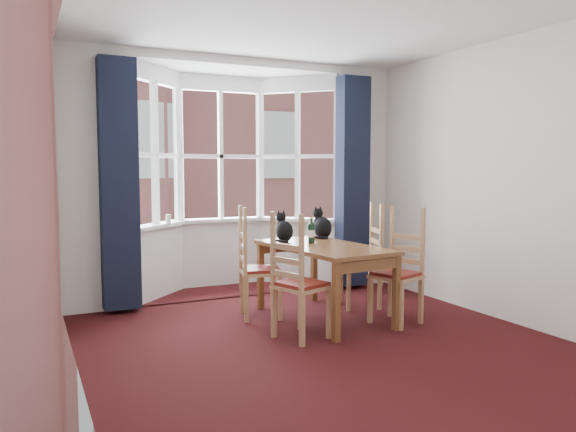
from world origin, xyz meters
TOP-DOWN VIEW (x-y plane):
  - floor at (0.00, 0.00)m, footprint 4.50×4.50m
  - ceiling at (0.00, 0.00)m, footprint 4.50×4.50m
  - wall_left at (-2.00, 0.00)m, footprint 0.00×4.50m
  - wall_right at (2.00, 0.00)m, footprint 0.00×4.50m
  - wall_back_pier_left at (-1.65, 2.25)m, footprint 0.70×0.12m
  - wall_back_pier_right at (1.65, 2.25)m, footprint 0.70×0.12m
  - bay_window at (0.00, 2.75)m, footprint 2.76×0.94m
  - curtain_left at (-1.42, 2.07)m, footprint 0.38×0.22m
  - curtain_right at (1.42, 2.07)m, footprint 0.38×0.22m
  - dining_table at (0.39, 0.94)m, footprint 0.94×1.56m
  - chair_left_near at (-0.19, 0.43)m, footprint 0.51×0.52m
  - chair_left_far at (-0.25, 1.30)m, footprint 0.49×0.50m
  - chair_right_near at (1.03, 0.52)m, footprint 0.51×0.53m
  - chair_right_far at (1.08, 1.18)m, footprint 0.51×0.52m
  - cat_left at (0.15, 1.39)m, footprint 0.18×0.25m
  - cat_right at (0.65, 1.46)m, footprint 0.22×0.29m
  - wine_bottle at (0.34, 1.12)m, footprint 0.07×0.07m
  - candle_tall at (-0.79, 2.60)m, footprint 0.06×0.06m
  - street at (0.00, 32.25)m, footprint 80.00×80.00m
  - tenement_building at (0.00, 14.01)m, footprint 18.40×7.80m

SIDE VIEW (x-z plane):
  - street at x=0.00m, z-range -6.00..-6.00m
  - floor at x=0.00m, z-range 0.00..0.00m
  - chair_left_near at x=-0.19m, z-range 0.01..0.93m
  - chair_left_far at x=-0.25m, z-range 0.01..0.93m
  - chair_right_near at x=1.03m, z-range 0.01..0.93m
  - chair_right_far at x=1.08m, z-range 0.01..0.93m
  - dining_table at x=0.39m, z-range 0.29..1.04m
  - wine_bottle at x=0.34m, z-range 0.73..1.01m
  - cat_left at x=0.15m, z-range 0.71..1.04m
  - cat_right at x=0.65m, z-range 0.71..1.07m
  - candle_tall at x=-0.79m, z-range 0.87..0.98m
  - curtain_left at x=-1.42m, z-range 0.05..2.65m
  - curtain_right at x=1.42m, z-range 0.05..2.65m
  - wall_left at x=-2.00m, z-range -0.85..3.65m
  - wall_right at x=2.00m, z-range -0.85..3.65m
  - wall_back_pier_left at x=-1.65m, z-range 0.00..2.80m
  - wall_back_pier_right at x=1.65m, z-range 0.00..2.80m
  - bay_window at x=0.00m, z-range 0.00..2.80m
  - tenement_building at x=0.00m, z-range -6.00..9.20m
  - ceiling at x=0.00m, z-range 2.80..2.80m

